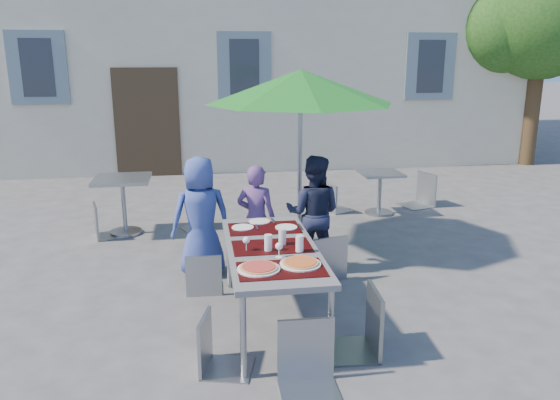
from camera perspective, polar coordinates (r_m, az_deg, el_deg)
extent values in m
plane|color=#434345|center=(4.72, 5.12, -15.96)|extent=(90.00, 90.00, 0.00)
cube|color=#C0B69A|center=(15.51, -5.23, 18.74)|extent=(13.00, 8.00, 7.00)
cube|color=#382A1B|center=(11.52, -13.70, 7.83)|extent=(1.30, 0.06, 2.20)
cube|color=slate|center=(11.79, -23.99, 12.52)|extent=(1.10, 0.06, 1.40)
cube|color=#262B33|center=(11.77, -24.02, 12.51)|extent=(0.60, 0.04, 1.10)
cube|color=slate|center=(11.45, -3.75, 13.69)|extent=(1.10, 0.06, 1.40)
cube|color=#262B33|center=(11.43, -3.74, 13.69)|extent=(0.60, 0.04, 1.10)
cube|color=slate|center=(12.46, 15.43, 13.29)|extent=(1.10, 0.06, 1.40)
cube|color=#262B33|center=(12.44, 15.47, 13.29)|extent=(0.60, 0.04, 1.10)
cylinder|color=#43311D|center=(13.72, 24.86, 9.21)|extent=(0.36, 0.36, 2.80)
sphere|color=#194312|center=(13.71, 25.75, 17.10)|extent=(2.80, 2.80, 2.80)
sphere|color=#194312|center=(13.53, 21.95, 16.25)|extent=(2.00, 2.00, 2.00)
cube|color=#49494E|center=(4.94, -0.86, -5.19)|extent=(0.80, 1.85, 0.05)
cylinder|color=gray|center=(4.27, -3.85, -14.09)|extent=(0.05, 0.05, 0.70)
cylinder|color=gray|center=(4.37, 5.31, -13.41)|extent=(0.05, 0.05, 0.70)
cylinder|color=gray|center=(5.84, -5.34, -5.93)|extent=(0.05, 0.05, 0.70)
cylinder|color=gray|center=(5.92, 1.28, -5.61)|extent=(0.05, 0.05, 0.70)
cube|color=black|center=(4.42, 0.13, -7.25)|extent=(0.70, 0.42, 0.01)
cube|color=black|center=(4.93, -0.86, -4.88)|extent=(0.70, 0.42, 0.01)
cube|color=black|center=(5.44, -1.65, -2.96)|extent=(0.70, 0.42, 0.01)
cylinder|color=white|center=(4.41, -2.24, -7.19)|extent=(0.35, 0.35, 0.01)
cylinder|color=#B77E52|center=(4.40, -2.24, -7.05)|extent=(0.31, 0.31, 0.01)
cylinder|color=maroon|center=(4.40, -2.24, -6.95)|extent=(0.27, 0.27, 0.01)
cylinder|color=white|center=(4.51, 2.15, -6.69)|extent=(0.34, 0.34, 0.01)
cylinder|color=#B77E52|center=(4.50, 2.15, -6.55)|extent=(0.30, 0.30, 0.01)
cylinder|color=#A1200B|center=(4.50, 2.15, -6.45)|extent=(0.26, 0.26, 0.01)
cylinder|color=silver|center=(4.80, -1.24, -4.51)|extent=(0.07, 0.07, 0.15)
cylinder|color=silver|center=(4.96, 0.25, -3.88)|extent=(0.07, 0.07, 0.15)
cylinder|color=silver|center=(4.78, 2.06, -4.59)|extent=(0.07, 0.07, 0.15)
cylinder|color=silver|center=(4.83, -3.53, -5.31)|extent=(0.06, 0.06, 0.00)
cylinder|color=silver|center=(4.82, -3.53, -4.89)|extent=(0.01, 0.01, 0.08)
sphere|color=silver|center=(4.80, -3.54, -4.22)|extent=(0.06, 0.06, 0.06)
cylinder|color=silver|center=(4.68, -0.11, -5.98)|extent=(0.06, 0.06, 0.00)
cylinder|color=silver|center=(4.67, -0.11, -5.54)|extent=(0.01, 0.01, 0.08)
sphere|color=silver|center=(4.65, -0.11, -4.85)|extent=(0.06, 0.06, 0.06)
cylinder|color=white|center=(5.45, -3.91, -2.86)|extent=(0.22, 0.22, 0.01)
cube|color=#9B9DA2|center=(5.47, -2.45, -2.81)|extent=(0.02, 0.18, 0.00)
cylinder|color=white|center=(5.45, 0.66, -2.85)|extent=(0.22, 0.22, 0.01)
cube|color=#9B9DA2|center=(5.47, 2.11, -2.80)|extent=(0.02, 0.18, 0.00)
cylinder|color=white|center=(5.64, -2.17, -2.24)|extent=(0.22, 0.22, 0.01)
cube|color=#9B9DA2|center=(5.66, -0.76, -2.20)|extent=(0.02, 0.18, 0.00)
imported|color=#374997|center=(6.14, -8.27, -1.73)|extent=(0.73, 0.55, 1.36)
imported|color=#5B3A77|center=(6.19, -2.49, -2.00)|extent=(0.54, 0.46, 1.25)
imported|color=#171C34|center=(6.25, 3.50, -1.40)|extent=(0.74, 0.58, 1.34)
cube|color=#93999E|center=(5.82, -8.01, -5.62)|extent=(0.38, 0.38, 0.03)
cube|color=#93999E|center=(5.57, -8.12, -4.12)|extent=(0.37, 0.04, 0.44)
cylinder|color=#93999E|center=(6.03, -6.40, -6.86)|extent=(0.02, 0.02, 0.39)
cylinder|color=#93999E|center=(6.04, -9.44, -6.95)|extent=(0.02, 0.02, 0.39)
cylinder|color=#93999E|center=(5.74, -6.36, -8.03)|extent=(0.02, 0.02, 0.39)
cylinder|color=#93999E|center=(5.75, -9.56, -8.11)|extent=(0.02, 0.02, 0.39)
cube|color=gray|center=(5.96, -2.85, -4.21)|extent=(0.50, 0.50, 0.03)
cube|color=gray|center=(5.68, -2.98, -2.40)|extent=(0.44, 0.10, 0.52)
cylinder|color=gray|center=(6.21, -0.98, -5.76)|extent=(0.02, 0.02, 0.46)
cylinder|color=gray|center=(6.23, -4.47, -5.74)|extent=(0.02, 0.02, 0.46)
cylinder|color=gray|center=(5.86, -1.05, -7.05)|extent=(0.02, 0.02, 0.46)
cylinder|color=gray|center=(5.88, -4.76, -7.03)|extent=(0.02, 0.02, 0.46)
cube|color=gray|center=(6.11, 4.31, -3.83)|extent=(0.53, 0.53, 0.03)
cube|color=gray|center=(5.86, 5.31, -2.02)|extent=(0.43, 0.14, 0.52)
cylinder|color=gray|center=(6.43, 4.95, -5.14)|extent=(0.02, 0.02, 0.45)
cylinder|color=gray|center=(6.26, 1.95, -5.63)|extent=(0.02, 0.02, 0.45)
cylinder|color=gray|center=(6.12, 6.63, -6.21)|extent=(0.02, 0.02, 0.45)
cylinder|color=gray|center=(5.95, 3.52, -6.76)|extent=(0.02, 0.02, 0.45)
cube|color=#8F939A|center=(4.36, -5.56, -12.65)|extent=(0.46, 0.46, 0.03)
cube|color=#8F939A|center=(4.30, -8.04, -9.79)|extent=(0.12, 0.38, 0.45)
cylinder|color=#8F939A|center=(4.29, -3.70, -16.26)|extent=(0.02, 0.02, 0.40)
cylinder|color=#8F939A|center=(4.57, -3.01, -14.17)|extent=(0.02, 0.02, 0.40)
cylinder|color=#8F939A|center=(4.35, -8.11, -15.91)|extent=(0.02, 0.02, 0.40)
cylinder|color=#8F939A|center=(4.63, -7.12, -13.88)|extent=(0.02, 0.02, 0.40)
cube|color=gray|center=(4.57, 7.23, -10.06)|extent=(0.50, 0.50, 0.03)
cube|color=gray|center=(4.51, 10.11, -6.70)|extent=(0.07, 0.47, 0.55)
cylinder|color=gray|center=(4.83, 4.27, -11.94)|extent=(0.02, 0.02, 0.49)
cylinder|color=gray|center=(4.48, 5.07, -14.21)|extent=(0.02, 0.02, 0.49)
cylinder|color=gray|center=(4.90, 8.98, -11.66)|extent=(0.02, 0.02, 0.49)
cylinder|color=gray|center=(4.56, 10.16, -13.86)|extent=(0.02, 0.02, 0.49)
cube|color=gray|center=(4.01, 3.29, -14.30)|extent=(0.44, 0.44, 0.03)
cube|color=gray|center=(4.07, 2.79, -9.72)|extent=(0.43, 0.04, 0.52)
cylinder|color=gray|center=(3.95, 0.98, -18.81)|extent=(0.02, 0.02, 0.45)
cylinder|color=gray|center=(4.01, 6.52, -18.31)|extent=(0.02, 0.02, 0.45)
cylinder|color=gray|center=(4.26, 0.19, -16.07)|extent=(0.02, 0.02, 0.45)
cylinder|color=gray|center=(4.32, 5.28, -15.67)|extent=(0.02, 0.02, 0.45)
cylinder|color=#9B9DA2|center=(7.14, 2.01, -4.58)|extent=(0.50, 0.50, 0.09)
cylinder|color=gray|center=(6.87, 2.09, 3.35)|extent=(0.06, 0.06, 2.10)
cone|color=#186D1E|center=(6.74, 2.17, 11.75)|extent=(2.33, 2.33, 0.41)
cylinder|color=#9B9DA2|center=(7.98, -15.80, -3.23)|extent=(0.44, 0.44, 0.04)
cylinder|color=gray|center=(7.88, -15.98, -0.79)|extent=(0.06, 0.06, 0.75)
cube|color=gray|center=(7.78, -16.19, 2.10)|extent=(0.75, 0.75, 0.04)
cube|color=gray|center=(7.81, -17.40, -0.66)|extent=(0.48, 0.48, 0.03)
cube|color=gray|center=(7.74, -18.91, 0.88)|extent=(0.12, 0.39, 0.47)
cylinder|color=gray|center=(7.72, -15.91, -2.39)|extent=(0.02, 0.02, 0.41)
cylinder|color=gray|center=(8.04, -16.21, -1.73)|extent=(0.02, 0.02, 0.41)
cylinder|color=gray|center=(7.69, -18.40, -2.65)|extent=(0.02, 0.02, 0.41)
cylinder|color=gray|center=(8.02, -18.60, -1.97)|extent=(0.02, 0.02, 0.41)
cube|color=gray|center=(7.86, -8.87, -0.20)|extent=(0.49, 0.49, 0.03)
cube|color=gray|center=(7.88, -7.75, 1.54)|extent=(0.17, 0.35, 0.45)
cylinder|color=gray|center=(8.00, -10.33, -1.53)|extent=(0.02, 0.02, 0.39)
cylinder|color=gray|center=(7.72, -9.43, -2.10)|extent=(0.02, 0.02, 0.39)
cylinder|color=gray|center=(8.12, -8.23, -1.20)|extent=(0.02, 0.02, 0.39)
cylinder|color=gray|center=(7.84, -7.27, -1.75)|extent=(0.02, 0.02, 0.39)
cylinder|color=#9B9DA2|center=(8.77, 10.27, -1.29)|extent=(0.44, 0.44, 0.04)
cylinder|color=gray|center=(8.70, 10.36, 0.58)|extent=(0.06, 0.06, 0.63)
cube|color=gray|center=(8.62, 10.46, 2.77)|extent=(0.63, 0.63, 0.04)
cube|color=#92969D|center=(8.76, 6.14, 1.49)|extent=(0.51, 0.51, 0.03)
cube|color=#92969D|center=(8.60, 5.22, 2.83)|extent=(0.18, 0.36, 0.46)
cylinder|color=#92969D|center=(8.79, 7.60, 0.08)|extent=(0.02, 0.02, 0.40)
cylinder|color=#92969D|center=(9.03, 6.27, 0.53)|extent=(0.02, 0.02, 0.40)
cylinder|color=#92969D|center=(8.59, 5.92, -0.22)|extent=(0.02, 0.02, 0.40)
cylinder|color=#92969D|center=(8.84, 4.60, 0.25)|extent=(0.02, 0.02, 0.40)
cube|color=#91999C|center=(9.22, 14.13, 2.29)|extent=(0.57, 0.57, 0.03)
cube|color=#91999C|center=(9.31, 15.26, 4.04)|extent=(0.17, 0.44, 0.54)
cylinder|color=#91999C|center=(9.31, 12.34, 0.93)|extent=(0.02, 0.02, 0.48)
cylinder|color=#91999C|center=(9.01, 13.87, 0.39)|extent=(0.02, 0.02, 0.48)
cylinder|color=#91999C|center=(9.55, 14.19, 1.17)|extent=(0.02, 0.02, 0.48)
cylinder|color=#91999C|center=(9.26, 15.73, 0.65)|extent=(0.02, 0.02, 0.48)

